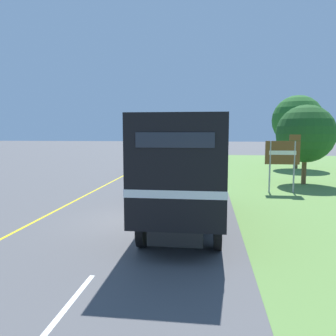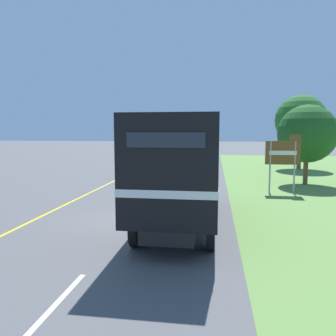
{
  "view_description": "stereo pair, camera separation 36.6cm",
  "coord_description": "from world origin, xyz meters",
  "views": [
    {
      "loc": [
        2.61,
        -11.65,
        3.29
      ],
      "look_at": [
        0.3,
        7.02,
        1.2
      ],
      "focal_mm": 35.0,
      "sensor_mm": 36.0,
      "label": 1
    },
    {
      "loc": [
        2.97,
        -11.61,
        3.29
      ],
      "look_at": [
        0.3,
        7.02,
        1.2
      ],
      "focal_mm": 35.0,
      "sensor_mm": 36.0,
      "label": 2
    }
  ],
  "objects": [
    {
      "name": "centre_dash_farthest",
      "position": [
        0.0,
        26.98,
        0.0
      ],
      "size": [
        0.12,
        2.6,
        0.01
      ],
      "primitive_type": "cube",
      "color": "white",
      "rests_on": "ground"
    },
    {
      "name": "highway_sign",
      "position": [
        6.6,
        6.51,
        2.04
      ],
      "size": [
        1.81,
        0.09,
        3.14
      ],
      "color": "#9E9EA3",
      "rests_on": "ground"
    },
    {
      "name": "lead_car_white",
      "position": [
        -1.62,
        13.99,
        0.96
      ],
      "size": [
        1.8,
        4.4,
        1.9
      ],
      "color": "black",
      "rests_on": "ground"
    },
    {
      "name": "roadside_tree_near",
      "position": [
        8.61,
        9.73,
        3.16
      ],
      "size": [
        3.59,
        3.59,
        4.96
      ],
      "color": "brown",
      "rests_on": "ground"
    },
    {
      "name": "roadside_tree_mid",
      "position": [
        10.4,
        18.8,
        4.29
      ],
      "size": [
        4.38,
        4.38,
        6.5
      ],
      "color": "brown",
      "rests_on": "ground"
    },
    {
      "name": "centre_dash_far",
      "position": [
        0.0,
        20.38,
        0.0
      ],
      "size": [
        0.12,
        2.6,
        0.01
      ],
      "primitive_type": "cube",
      "color": "white",
      "rests_on": "ground"
    },
    {
      "name": "centre_dash_near",
      "position": [
        0.0,
        0.58,
        0.0
      ],
      "size": [
        0.12,
        2.6,
        0.01
      ],
      "primitive_type": "cube",
      "color": "white",
      "rests_on": "ground"
    },
    {
      "name": "centre_dash_nearest",
      "position": [
        0.0,
        -6.02,
        0.0
      ],
      "size": [
        0.12,
        2.6,
        0.01
      ],
      "primitive_type": "cube",
      "color": "white",
      "rests_on": "ground"
    },
    {
      "name": "ground_plane",
      "position": [
        0.0,
        0.0,
        0.0
      ],
      "size": [
        200.0,
        200.0,
        0.0
      ],
      "primitive_type": "plane",
      "color": "#515154"
    },
    {
      "name": "horse_trailer_truck",
      "position": [
        1.82,
        -0.32,
        2.07
      ],
      "size": [
        2.51,
        8.1,
        3.75
      ],
      "color": "black",
      "rests_on": "ground"
    },
    {
      "name": "centre_dash_mid_a",
      "position": [
        0.0,
        7.18,
        0.0
      ],
      "size": [
        0.12,
        2.6,
        0.01
      ],
      "primitive_type": "cube",
      "color": "white",
      "rests_on": "ground"
    },
    {
      "name": "edge_line_yellow",
      "position": [
        -3.7,
        9.38,
        0.0
      ],
      "size": [
        0.12,
        52.01,
        0.01
      ],
      "primitive_type": "cube",
      "color": "yellow",
      "rests_on": "ground"
    },
    {
      "name": "centre_dash_mid_b",
      "position": [
        0.0,
        13.78,
        0.0
      ],
      "size": [
        0.12,
        2.6,
        0.01
      ],
      "primitive_type": "cube",
      "color": "white",
      "rests_on": "ground"
    }
  ]
}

